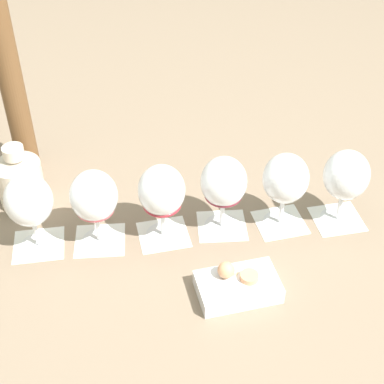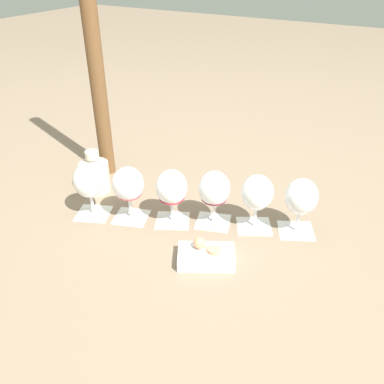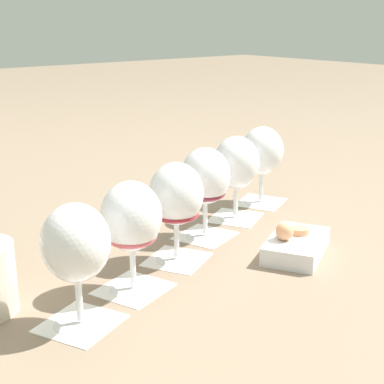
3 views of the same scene
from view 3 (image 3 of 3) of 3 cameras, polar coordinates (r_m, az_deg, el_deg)
name	(u,v)px [view 3 (image 3 of 3)]	position (r m, az deg, el deg)	size (l,w,h in m)	color
ground_plane	(190,248)	(1.12, -0.18, -5.45)	(8.00, 8.00, 0.00)	#7F6B56
tasting_card_0	(81,323)	(0.88, -10.76, -12.39)	(0.14, 0.13, 0.00)	white
tasting_card_1	(133,289)	(0.96, -5.70, -9.30)	(0.13, 0.13, 0.00)	white
tasting_card_2	(177,259)	(1.07, -1.50, -6.53)	(0.14, 0.14, 0.00)	white
tasting_card_3	(205,236)	(1.18, 1.26, -4.25)	(0.13, 0.13, 0.00)	white
tasting_card_4	(235,217)	(1.28, 4.21, -2.47)	(0.14, 0.14, 0.00)	white
tasting_card_5	(261,202)	(1.39, 6.66, -0.97)	(0.14, 0.14, 0.00)	white
wine_glass_0	(76,248)	(0.83, -11.19, -5.37)	(0.10, 0.10, 0.18)	white
wine_glass_1	(131,221)	(0.92, -5.91, -2.82)	(0.10, 0.10, 0.18)	white
wine_glass_2	(176,198)	(1.03, -1.55, -0.57)	(0.10, 0.10, 0.18)	white
wine_glass_3	(205,180)	(1.14, 1.30, 1.19)	(0.10, 0.10, 0.18)	white
wine_glass_4	(236,166)	(1.25, 4.33, 2.53)	(0.10, 0.10, 0.18)	white
wine_glass_5	(262,154)	(1.36, 6.83, 3.66)	(0.10, 0.10, 0.18)	white
snack_dish	(295,245)	(1.10, 10.00, -5.05)	(0.18, 0.16, 0.07)	silver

